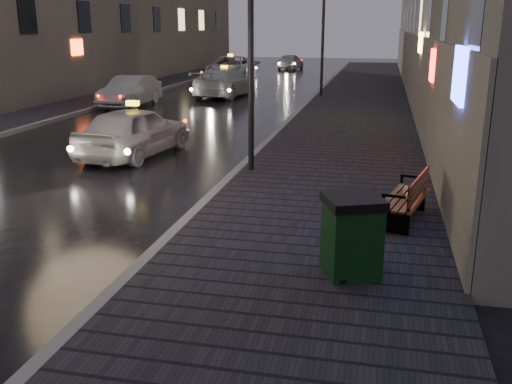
% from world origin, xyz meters
% --- Properties ---
extents(ground, '(120.00, 120.00, 0.00)m').
position_xyz_m(ground, '(0.00, 0.00, 0.00)').
color(ground, black).
rests_on(ground, ground).
extents(sidewalk, '(4.60, 58.00, 0.15)m').
position_xyz_m(sidewalk, '(3.90, 21.00, 0.07)').
color(sidewalk, black).
rests_on(sidewalk, ground).
extents(curb, '(0.20, 58.00, 0.15)m').
position_xyz_m(curb, '(1.50, 21.00, 0.07)').
color(curb, slate).
rests_on(curb, ground).
extents(sidewalk_far, '(2.40, 58.00, 0.15)m').
position_xyz_m(sidewalk_far, '(-8.70, 21.00, 0.07)').
color(sidewalk_far, black).
rests_on(sidewalk_far, ground).
extents(curb_far, '(0.20, 58.00, 0.15)m').
position_xyz_m(curb_far, '(-7.40, 21.00, 0.07)').
color(curb_far, slate).
rests_on(curb_far, ground).
extents(building_far_c, '(6.00, 22.00, 11.00)m').
position_xyz_m(building_far_c, '(-13.50, 39.00, 5.50)').
color(building_far_c, '#6B6051').
rests_on(building_far_c, ground).
extents(lamp_near, '(0.36, 0.36, 5.28)m').
position_xyz_m(lamp_near, '(1.85, 6.00, 3.49)').
color(lamp_near, black).
rests_on(lamp_near, sidewalk).
extents(lamp_far, '(0.36, 0.36, 5.28)m').
position_xyz_m(lamp_far, '(1.85, 22.00, 3.49)').
color(lamp_far, black).
rests_on(lamp_far, sidewalk).
extents(bench, '(1.00, 1.83, 0.89)m').
position_xyz_m(bench, '(5.48, 2.84, 0.60)').
color(bench, black).
rests_on(bench, sidewalk).
extents(trash_bin, '(0.98, 0.98, 1.15)m').
position_xyz_m(trash_bin, '(4.60, 0.31, 0.74)').
color(trash_bin, black).
rests_on(trash_bin, sidewalk).
extents(taxi_near, '(2.21, 4.38, 1.43)m').
position_xyz_m(taxi_near, '(-1.84, 7.41, 0.72)').
color(taxi_near, silver).
rests_on(taxi_near, ground).
extents(car_left_mid, '(1.51, 4.16, 1.36)m').
position_xyz_m(car_left_mid, '(-6.36, 17.08, 0.68)').
color(car_left_mid, gray).
rests_on(car_left_mid, ground).
extents(taxi_mid, '(2.56, 5.22, 1.46)m').
position_xyz_m(taxi_mid, '(-3.13, 21.55, 0.73)').
color(taxi_mid, silver).
rests_on(taxi_mid, ground).
extents(taxi_far, '(2.88, 5.81, 1.59)m').
position_xyz_m(taxi_far, '(-5.31, 31.02, 0.79)').
color(taxi_far, '#B9B9C0').
rests_on(taxi_far, ground).
extents(car_far, '(1.93, 3.98, 1.31)m').
position_xyz_m(car_far, '(-2.77, 41.02, 0.66)').
color(car_far, '#9B9CA3').
rests_on(car_far, ground).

